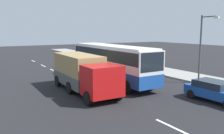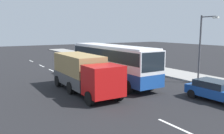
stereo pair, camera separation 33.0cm
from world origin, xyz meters
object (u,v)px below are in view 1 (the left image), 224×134
object	(u,v)px
cargo_truck	(83,72)
pedestrian_near_curb	(146,61)
street_lamp	(202,44)
car_blue_saloon	(215,91)
coach_bus	(112,60)

from	to	relation	value
cargo_truck	pedestrian_near_curb	world-z (taller)	cargo_truck
pedestrian_near_curb	street_lamp	distance (m)	8.73
cargo_truck	pedestrian_near_curb	distance (m)	12.21
car_blue_saloon	pedestrian_near_curb	xyz separation A→B (m)	(-12.59, 4.01, 0.39)
coach_bus	car_blue_saloon	xyz separation A→B (m)	(8.94, 3.07, -1.42)
coach_bus	car_blue_saloon	size ratio (longest dim) A/B	2.73
car_blue_saloon	street_lamp	xyz separation A→B (m)	(-4.25, 3.72, 2.94)
car_blue_saloon	pedestrian_near_curb	bearing A→B (deg)	161.31
car_blue_saloon	street_lamp	world-z (taller)	street_lamp
car_blue_saloon	pedestrian_near_curb	world-z (taller)	pedestrian_near_curb
coach_bus	street_lamp	world-z (taller)	street_lamp
pedestrian_near_curb	street_lamp	size ratio (longest dim) A/B	0.28
cargo_truck	pedestrian_near_curb	bearing A→B (deg)	117.68
cargo_truck	street_lamp	world-z (taller)	street_lamp
cargo_truck	car_blue_saloon	xyz separation A→B (m)	(7.00, 6.83, -0.84)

